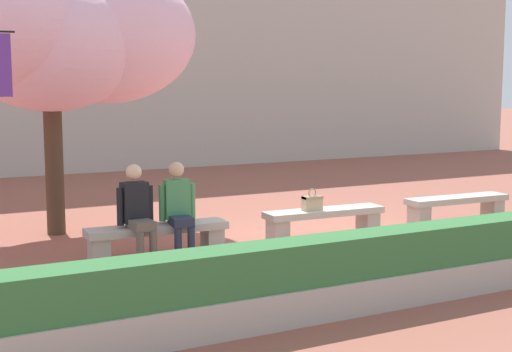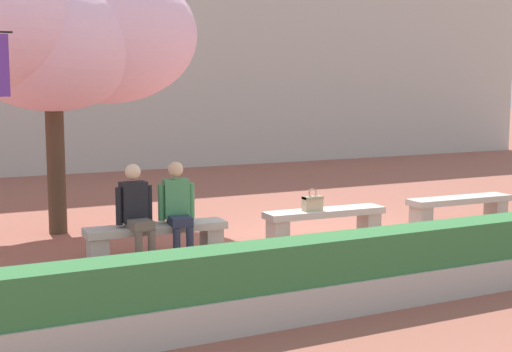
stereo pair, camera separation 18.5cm
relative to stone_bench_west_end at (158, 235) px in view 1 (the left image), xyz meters
The scene contains 10 objects.
ground_plane 2.71m from the stone_bench_west_end, ahead, with size 100.00×100.00×0.00m, color #8E5142.
building_facade 12.68m from the stone_bench_west_end, 77.14° to the left, with size 28.00×4.00×8.31m, color #B7B2A8.
stone_bench_west_end is the anchor object (origin of this frame).
stone_bench_near_west 2.69m from the stone_bench_west_end, ahead, with size 1.95×0.50×0.45m.
stone_bench_center 5.38m from the stone_bench_west_end, ahead, with size 1.95×0.50×0.45m.
person_seated_left 0.49m from the stone_bench_west_end, 169.73° to the right, with size 0.51×0.70×1.29m.
person_seated_right 0.49m from the stone_bench_west_end, 10.35° to the right, with size 0.51×0.71×1.29m.
handbag 2.47m from the stone_bench_west_end, ahead, with size 0.30×0.15×0.34m.
cherry_tree_main 3.70m from the stone_bench_west_end, 111.18° to the left, with size 4.69×3.15×4.25m.
planter_hedge_foreground 4.10m from the stone_bench_west_end, 48.96° to the right, with size 11.30×0.50×0.80m.
Camera 1 is at (-5.91, -9.01, 2.33)m, focal length 50.00 mm.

